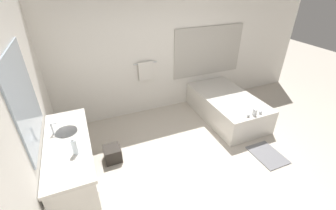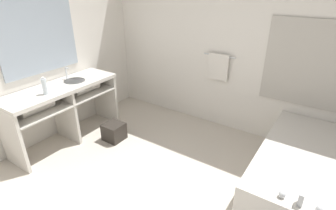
{
  "view_description": "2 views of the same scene",
  "coord_description": "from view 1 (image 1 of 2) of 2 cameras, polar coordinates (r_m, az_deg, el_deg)",
  "views": [
    {
      "loc": [
        -1.56,
        -2.06,
        2.75
      ],
      "look_at": [
        -0.28,
        1.01,
        0.78
      ],
      "focal_mm": 24.0,
      "sensor_mm": 36.0,
      "label": 1
    },
    {
      "loc": [
        1.19,
        -1.41,
        2.17
      ],
      "look_at": [
        -0.41,
        0.97,
        0.79
      ],
      "focal_mm": 28.0,
      "sensor_mm": 36.0,
      "label": 2
    }
  ],
  "objects": [
    {
      "name": "wall_left_with_mirror",
      "position": [
        2.58,
        -33.52,
        -8.03
      ],
      "size": [
        0.08,
        7.4,
        2.7
      ],
      "color": "white",
      "rests_on": "ground_plane"
    },
    {
      "name": "bath_mat",
      "position": [
        4.37,
        23.91,
        -11.49
      ],
      "size": [
        0.46,
        0.62,
        0.02
      ],
      "color": "slate",
      "rests_on": "ground_plane"
    },
    {
      "name": "wall_back_with_blinds",
      "position": [
        4.79,
        -2.11,
        13.55
      ],
      "size": [
        7.4,
        0.13,
        2.7
      ],
      "color": "white",
      "rests_on": "ground_plane"
    },
    {
      "name": "ground_plane",
      "position": [
        3.77,
        10.33,
        -16.81
      ],
      "size": [
        16.0,
        16.0,
        0.0
      ],
      "primitive_type": "plane",
      "color": "beige",
      "rests_on": "ground"
    },
    {
      "name": "sink_faucet",
      "position": [
        3.4,
        -27.28,
        -5.48
      ],
      "size": [
        0.09,
        0.04,
        0.18
      ],
      "color": "silver",
      "rests_on": "vanity_counter"
    },
    {
      "name": "water_bottle_1",
      "position": [
        2.94,
        -22.66,
        -9.78
      ],
      "size": [
        0.06,
        0.06,
        0.23
      ],
      "color": "white",
      "rests_on": "vanity_counter"
    },
    {
      "name": "bathtub",
      "position": [
        5.0,
        14.62,
        -0.08
      ],
      "size": [
        1.01,
        1.8,
        0.63
      ],
      "color": "silver",
      "rests_on": "ground_plane"
    },
    {
      "name": "waste_bin",
      "position": [
        3.96,
        -13.91,
        -11.93
      ],
      "size": [
        0.28,
        0.28,
        0.26
      ],
      "color": "#2D2823",
      "rests_on": "ground_plane"
    },
    {
      "name": "vanity_counter",
      "position": [
        3.38,
        -23.48,
        -11.27
      ],
      "size": [
        0.57,
        1.59,
        0.85
      ],
      "color": "silver",
      "rests_on": "ground_plane"
    }
  ]
}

